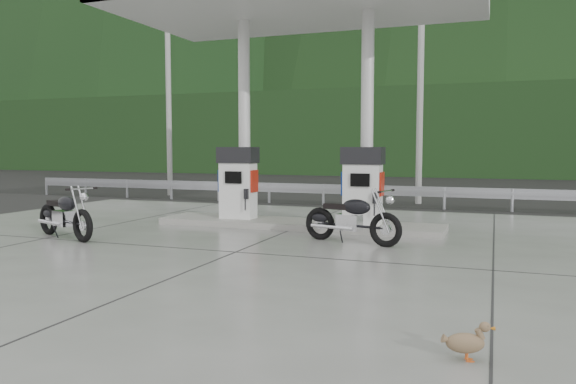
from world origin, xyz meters
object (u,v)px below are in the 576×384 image
(gas_pump_left, at_px, (238,183))
(duck, at_px, (465,344))
(motorcycle_right, at_px, (352,219))
(gas_pump_right, at_px, (363,186))
(motorcycle_left, at_px, (65,215))

(gas_pump_left, height_order, duck, gas_pump_left)
(motorcycle_right, height_order, duck, motorcycle_right)
(motorcycle_right, bearing_deg, gas_pump_left, 167.57)
(gas_pump_right, height_order, motorcycle_right, gas_pump_right)
(duck, bearing_deg, gas_pump_left, 111.67)
(gas_pump_right, bearing_deg, gas_pump_left, 180.00)
(gas_pump_right, height_order, duck, gas_pump_right)
(motorcycle_left, bearing_deg, gas_pump_right, 51.60)
(gas_pump_left, height_order, gas_pump_right, same)
(motorcycle_left, xyz_separation_m, duck, (8.40, -4.27, -0.34))
(gas_pump_right, relative_size, duck, 4.18)
(gas_pump_left, xyz_separation_m, motorcycle_left, (-2.53, -3.30, -0.56))
(gas_pump_left, distance_m, motorcycle_right, 3.86)
(duck, bearing_deg, gas_pump_right, 93.31)
(gas_pump_left, bearing_deg, motorcycle_left, -127.46)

